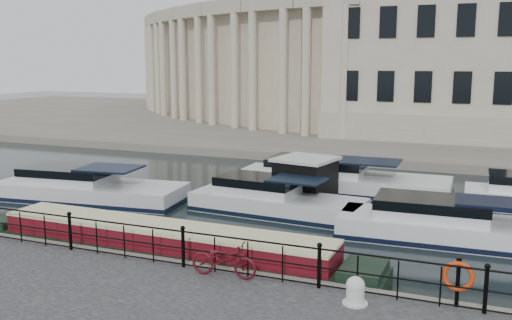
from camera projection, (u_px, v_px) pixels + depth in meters
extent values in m
plane|color=black|center=(218.00, 260.00, 18.43)|extent=(160.00, 160.00, 0.00)
cube|color=#6B665B|center=(399.00, 126.00, 53.94)|extent=(120.00, 42.00, 0.55)
cylinder|color=black|center=(70.00, 233.00, 17.68)|extent=(0.10, 0.10, 1.10)
sphere|color=black|center=(69.00, 214.00, 17.57)|extent=(0.14, 0.14, 0.14)
cylinder|color=black|center=(183.00, 248.00, 16.19)|extent=(0.10, 0.10, 1.10)
sphere|color=black|center=(183.00, 228.00, 16.08)|extent=(0.14, 0.14, 0.14)
cylinder|color=black|center=(319.00, 267.00, 14.69)|extent=(0.10, 0.10, 1.10)
sphere|color=black|center=(320.00, 245.00, 14.59)|extent=(0.14, 0.14, 0.14)
cylinder|color=black|center=(486.00, 291.00, 13.20)|extent=(0.10, 0.10, 1.10)
sphere|color=black|center=(488.00, 266.00, 13.10)|extent=(0.14, 0.14, 0.14)
cylinder|color=black|center=(183.00, 231.00, 16.10)|extent=(24.00, 0.05, 0.05)
cylinder|color=black|center=(183.00, 248.00, 16.19)|extent=(24.00, 0.04, 0.04)
cylinder|color=black|center=(184.00, 264.00, 16.27)|extent=(24.00, 0.04, 0.04)
cube|color=#ADA38C|center=(469.00, 45.00, 44.98)|extent=(20.00, 14.00, 14.00)
cube|color=#9E937F|center=(464.00, 121.00, 46.01)|extent=(20.30, 14.30, 2.00)
cube|color=#ADA38C|center=(340.00, 65.00, 45.09)|extent=(5.73, 4.06, 11.00)
cylinder|color=#ADA38C|center=(345.00, 73.00, 42.19)|extent=(0.70, 0.70, 9.80)
cylinder|color=#ADA38C|center=(306.00, 73.00, 44.03)|extent=(0.70, 0.70, 9.80)
cube|color=#ADA38C|center=(287.00, 64.00, 48.23)|extent=(5.90, 4.56, 11.00)
cube|color=#9E937F|center=(272.00, 3.00, 45.92)|extent=(5.62, 3.30, 1.20)
cylinder|color=#ADA38C|center=(283.00, 72.00, 45.37)|extent=(0.70, 0.70, 9.80)
cylinder|color=#ADA38C|center=(252.00, 72.00, 47.52)|extent=(0.70, 0.70, 9.80)
cube|color=#ADA38C|center=(245.00, 64.00, 51.83)|extent=(5.99, 4.99, 11.00)
cube|color=#9E937F|center=(227.00, 7.00, 49.68)|extent=(5.55, 3.83, 1.20)
cylinder|color=#ADA38C|center=(235.00, 71.00, 49.04)|extent=(0.70, 0.70, 9.80)
cylinder|color=#ADA38C|center=(212.00, 71.00, 51.47)|extent=(0.70, 0.70, 9.80)
cube|color=#ADA38C|center=(213.00, 64.00, 55.83)|extent=(5.99, 5.36, 11.00)
cube|color=#9E937F|center=(195.00, 11.00, 53.87)|extent=(5.40, 4.29, 1.20)
cylinder|color=#ADA38C|center=(199.00, 71.00, 53.16)|extent=(0.70, 0.70, 9.80)
cylinder|color=#ADA38C|center=(182.00, 70.00, 55.83)|extent=(0.70, 0.70, 9.80)
cube|color=#ADA38C|center=(191.00, 64.00, 60.18)|extent=(5.91, 5.64, 11.00)
cube|color=#9E937F|center=(172.00, 15.00, 58.42)|extent=(5.16, 4.70, 1.20)
cylinder|color=#ADA38C|center=(174.00, 70.00, 57.67)|extent=(0.70, 0.70, 9.80)
cylinder|color=#ADA38C|center=(163.00, 69.00, 60.53)|extent=(0.70, 0.70, 9.80)
cube|color=#ADA38C|center=(177.00, 63.00, 64.81)|extent=(5.74, 5.85, 11.00)
cube|color=#9E937F|center=(159.00, 19.00, 63.26)|extent=(4.86, 5.04, 1.20)
cylinder|color=#ADA38C|center=(158.00, 69.00, 62.50)|extent=(0.70, 0.70, 9.80)
cylinder|color=#ADA38C|center=(152.00, 69.00, 65.52)|extent=(0.70, 0.70, 9.80)
cube|color=#ADA38C|center=(170.00, 63.00, 69.65)|extent=(5.49, 5.97, 11.00)
cube|color=#9E937F|center=(152.00, 22.00, 68.34)|extent=(4.48, 5.30, 1.20)
cylinder|color=#ADA38C|center=(150.00, 68.00, 67.58)|extent=(0.70, 0.70, 9.80)
cylinder|color=#ADA38C|center=(148.00, 68.00, 70.72)|extent=(0.70, 0.70, 9.80)
cube|color=#ADA38C|center=(169.00, 63.00, 74.65)|extent=(5.16, 6.00, 11.00)
cube|color=#9E937F|center=(152.00, 25.00, 73.56)|extent=(4.04, 5.49, 1.20)
cylinder|color=#ADA38C|center=(148.00, 68.00, 72.84)|extent=(0.70, 0.70, 9.80)
cylinder|color=#ADA38C|center=(150.00, 68.00, 76.04)|extent=(0.70, 0.70, 9.80)
cube|color=#ADA38C|center=(172.00, 63.00, 79.72)|extent=(4.76, 5.95, 11.00)
cube|color=#9E937F|center=(157.00, 27.00, 78.87)|extent=(3.54, 5.60, 1.20)
cylinder|color=#ADA38C|center=(152.00, 67.00, 78.20)|extent=(0.70, 0.70, 9.80)
cylinder|color=#ADA38C|center=(156.00, 67.00, 81.43)|extent=(0.70, 0.70, 9.80)
imported|color=#4D0D14|center=(224.00, 260.00, 15.45)|extent=(1.90, 0.75, 0.98)
cylinder|color=silver|center=(355.00, 295.00, 13.76)|extent=(0.44, 0.44, 0.46)
sphere|color=silver|center=(355.00, 286.00, 13.72)|extent=(0.46, 0.46, 0.46)
cylinder|color=silver|center=(355.00, 303.00, 13.80)|extent=(0.62, 0.62, 0.04)
cylinder|color=black|center=(458.00, 283.00, 13.56)|extent=(0.10, 0.10, 1.18)
cube|color=black|center=(459.00, 259.00, 13.46)|extent=(0.12, 0.12, 0.08)
torus|color=red|center=(458.00, 276.00, 13.46)|extent=(0.75, 0.12, 0.75)
cube|color=black|center=(163.00, 258.00, 18.34)|extent=(14.36, 2.12, 0.86)
cube|color=#590C16|center=(162.00, 238.00, 18.23)|extent=(11.49, 1.79, 0.67)
cube|color=beige|center=(162.00, 226.00, 18.16)|extent=(11.49, 1.85, 0.10)
cube|color=#6B665B|center=(305.00, 203.00, 25.67)|extent=(3.78, 3.34, 0.28)
cube|color=black|center=(305.00, 180.00, 25.49)|extent=(2.59, 2.59, 1.99)
cube|color=silver|center=(306.00, 159.00, 25.33)|extent=(2.85, 2.85, 0.13)
cube|color=silver|center=(90.00, 196.00, 26.37)|extent=(9.08, 3.94, 1.20)
cube|color=black|center=(91.00, 197.00, 26.38)|extent=(9.17, 3.98, 0.18)
cube|color=silver|center=(69.00, 176.00, 26.50)|extent=(4.21, 2.87, 0.90)
cube|color=black|center=(109.00, 168.00, 25.85)|extent=(2.86, 2.37, 0.08)
cube|color=silver|center=(277.00, 209.00, 23.98)|extent=(7.47, 2.98, 1.20)
cube|color=black|center=(277.00, 211.00, 23.99)|extent=(7.55, 3.01, 0.18)
cube|color=silver|center=(258.00, 187.00, 24.22)|extent=(3.43, 2.25, 0.90)
cube|color=black|center=(297.00, 180.00, 23.36)|extent=(2.31, 1.87, 0.08)
cube|color=silver|center=(460.00, 237.00, 20.23)|extent=(8.64, 2.89, 1.20)
cube|color=black|center=(460.00, 239.00, 20.24)|extent=(8.73, 2.92, 0.18)
cube|color=silver|center=(432.00, 211.00, 20.43)|extent=(3.92, 2.25, 0.90)
cube|color=black|center=(494.00, 202.00, 19.65)|extent=(2.63, 1.89, 0.08)
cube|color=silver|center=(341.00, 186.00, 28.33)|extent=(10.43, 3.33, 1.20)
cube|color=black|center=(341.00, 188.00, 28.34)|extent=(10.53, 3.37, 0.18)
cube|color=silver|center=(317.00, 168.00, 28.63)|extent=(4.71, 2.68, 0.90)
cube|color=black|center=(367.00, 161.00, 27.64)|extent=(3.14, 2.28, 0.08)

